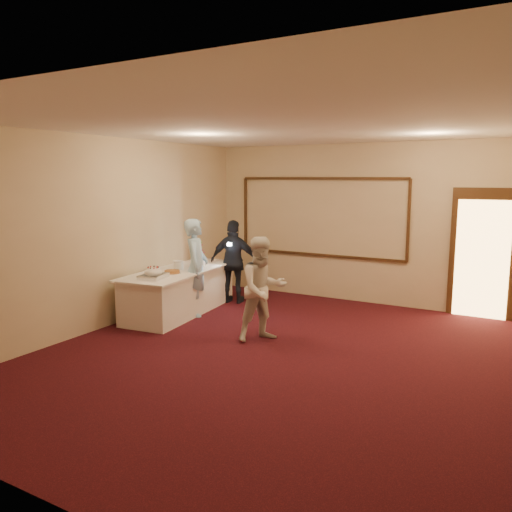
{
  "coord_description": "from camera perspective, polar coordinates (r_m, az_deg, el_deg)",
  "views": [
    {
      "loc": [
        2.88,
        -5.67,
        2.36
      ],
      "look_at": [
        -0.89,
        1.06,
        1.15
      ],
      "focal_mm": 35.0,
      "sensor_mm": 36.0,
      "label": 1
    }
  ],
  "objects": [
    {
      "name": "camera_flash",
      "position": [
        9.11,
        -3.07,
        1.34
      ],
      "size": [
        0.08,
        0.05,
        0.05
      ],
      "primitive_type": "cube",
      "rotation": [
        0.0,
        0.0,
        0.21
      ],
      "color": "white",
      "rests_on": "guest"
    },
    {
      "name": "room_walls",
      "position": [
        6.36,
        2.37,
        5.89
      ],
      "size": [
        6.04,
        7.04,
        3.02
      ],
      "color": "beige",
      "rests_on": "floor"
    },
    {
      "name": "wall_molding",
      "position": [
        9.88,
        7.35,
        4.43
      ],
      "size": [
        3.45,
        0.04,
        1.55
      ],
      "color": "#381F11",
      "rests_on": "room_walls"
    },
    {
      "name": "pavlova_tray",
      "position": [
        8.14,
        -11.65,
        -1.98
      ],
      "size": [
        0.43,
        0.52,
        0.18
      ],
      "color": "silver",
      "rests_on": "buffet_table"
    },
    {
      "name": "buffet_table",
      "position": [
        8.93,
        -8.69,
        -3.94
      ],
      "size": [
        1.25,
        2.64,
        0.77
      ],
      "color": "white",
      "rests_on": "floor"
    },
    {
      "name": "man",
      "position": [
        8.64,
        -6.84,
        -1.29
      ],
      "size": [
        0.63,
        0.73,
        1.68
      ],
      "primitive_type": "imported",
      "rotation": [
        0.0,
        0.0,
        2.03
      ],
      "color": "#9FCCF2",
      "rests_on": "floor"
    },
    {
      "name": "doorway",
      "position": [
        9.24,
        24.46,
        0.15
      ],
      "size": [
        1.05,
        0.07,
        2.2
      ],
      "color": "#381F11",
      "rests_on": "floor"
    },
    {
      "name": "floor",
      "position": [
        6.78,
        2.26,
        -11.46
      ],
      "size": [
        7.0,
        7.0,
        0.0
      ],
      "primitive_type": "plane",
      "color": "black",
      "rests_on": "ground"
    },
    {
      "name": "cupcake_stand",
      "position": [
        9.69,
        -6.54,
        0.32
      ],
      "size": [
        0.29,
        0.29,
        0.42
      ],
      "color": "#DE4E80",
      "rests_on": "buffet_table"
    },
    {
      "name": "woman",
      "position": [
        7.25,
        0.78,
        -3.8
      ],
      "size": [
        0.9,
        0.94,
        1.53
      ],
      "primitive_type": "imported",
      "rotation": [
        0.0,
        0.0,
        0.95
      ],
      "color": "silver",
      "rests_on": "floor"
    },
    {
      "name": "tart",
      "position": [
        8.46,
        -9.56,
        -1.84
      ],
      "size": [
        0.3,
        0.3,
        0.06
      ],
      "color": "white",
      "rests_on": "buffet_table"
    },
    {
      "name": "guest",
      "position": [
        9.45,
        -2.53,
        -0.66
      ],
      "size": [
        0.99,
        0.6,
        1.58
      ],
      "primitive_type": "imported",
      "rotation": [
        0.0,
        0.0,
        3.39
      ],
      "color": "black",
      "rests_on": "floor"
    },
    {
      "name": "plate_stack_a",
      "position": [
        8.87,
        -8.86,
        -1.02
      ],
      "size": [
        0.18,
        0.18,
        0.15
      ],
      "color": "white",
      "rests_on": "buffet_table"
    },
    {
      "name": "plate_stack_b",
      "position": [
        9.1,
        -6.41,
        -0.67
      ],
      "size": [
        0.2,
        0.2,
        0.17
      ],
      "color": "white",
      "rests_on": "buffet_table"
    }
  ]
}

